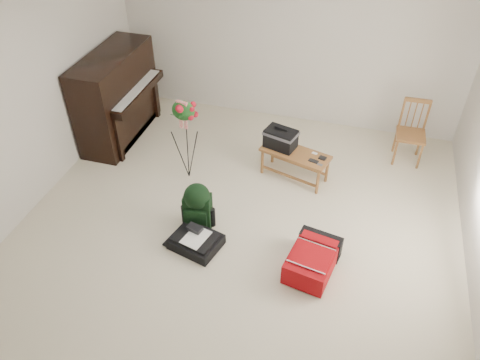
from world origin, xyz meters
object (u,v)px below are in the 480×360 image
(bench, at_px, (284,145))
(black_duffel, at_px, (196,241))
(piano, at_px, (118,98))
(green_backpack, at_px, (197,205))
(dining_chair, at_px, (411,133))
(red_suitcase, at_px, (313,257))
(flower_stand, at_px, (186,141))

(bench, height_order, black_duffel, bench)
(piano, distance_m, green_backpack, 2.32)
(dining_chair, distance_m, black_duffel, 3.24)
(bench, relative_size, red_suitcase, 1.30)
(green_backpack, relative_size, flower_stand, 0.52)
(bench, distance_m, flower_stand, 1.23)
(dining_chair, relative_size, flower_stand, 0.74)
(dining_chair, height_order, red_suitcase, dining_chair)
(dining_chair, relative_size, red_suitcase, 1.19)
(red_suitcase, bearing_deg, bench, 124.18)
(red_suitcase, height_order, green_backpack, green_backpack)
(green_backpack, bearing_deg, red_suitcase, -16.82)
(black_duffel, distance_m, green_backpack, 0.40)
(piano, relative_size, dining_chair, 1.74)
(dining_chair, distance_m, red_suitcase, 2.47)
(red_suitcase, relative_size, flower_stand, 0.62)
(black_duffel, height_order, flower_stand, flower_stand)
(piano, distance_m, dining_chair, 4.06)
(dining_chair, xyz_separation_m, black_duffel, (-2.21, -2.35, -0.34))
(piano, bearing_deg, dining_chair, 7.52)
(piano, xyz_separation_m, dining_chair, (4.02, 0.53, -0.18))
(flower_stand, bearing_deg, piano, 164.98)
(bench, distance_m, black_duffel, 1.70)
(red_suitcase, bearing_deg, black_duffel, -166.69)
(red_suitcase, bearing_deg, piano, 160.97)
(dining_chair, xyz_separation_m, green_backpack, (-2.28, -2.05, -0.09))
(black_duffel, bearing_deg, flower_stand, 129.16)
(piano, distance_m, flower_stand, 1.46)
(piano, height_order, bench, piano)
(green_backpack, bearing_deg, piano, 131.75)
(bench, xyz_separation_m, flower_stand, (-1.17, -0.38, 0.09))
(piano, relative_size, black_duffel, 2.46)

